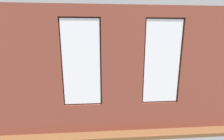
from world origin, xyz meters
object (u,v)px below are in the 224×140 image
Objects in this scene: couch_left at (183,91)px; potted_plant_by_left_couch at (159,82)px; tv_flatscreen at (33,81)px; potted_plant_between_couches at (167,95)px; potted_plant_mid_room_small at (130,80)px; cup_ceramic at (105,85)px; coffee_table at (105,87)px; potted_plant_foreground_right at (58,69)px; couch_by_window at (120,106)px; potted_plant_near_tv at (37,99)px; media_console at (35,96)px; remote_black at (101,85)px.

couch_left is 4.28× the size of potted_plant_by_left_couch.
tv_flatscreen reaches higher than couch_left.
potted_plant_between_couches is 2.06× the size of potted_plant_by_left_couch.
tv_flatscreen is 4.25m from potted_plant_mid_room_small.
tv_flatscreen is at bearing 7.42° from cup_ceramic.
coffee_table is 3.03m from potted_plant_foreground_right.
potted_plant_between_couches reaches higher than couch_by_window.
potted_plant_near_tv is at bearing 33.97° from cup_ceramic.
potted_plant_foreground_right is 5.12m from potted_plant_by_left_couch.
potted_plant_foreground_right is at bearing -38.97° from potted_plant_between_couches.
cup_ceramic is (3.04, -0.49, 0.18)m from couch_left.
tv_flatscreen is 2.20m from potted_plant_foreground_right.
cup_ceramic reaches higher than media_console.
couch_by_window is 2.97m from potted_plant_mid_room_small.
potted_plant_foreground_right is 1.44× the size of potted_plant_between_couches.
couch_by_window is 1.53m from potted_plant_between_couches.
remote_black is 2.82m from potted_plant_foreground_right.
potted_plant_mid_room_small is at bearing -107.05° from couch_by_window.
potted_plant_near_tv is at bearing 26.66° from potted_plant_by_left_couch.
potted_plant_near_tv reaches higher than potted_plant_mid_room_small.
couch_by_window is 3.37m from tv_flatscreen.
potted_plant_foreground_right is (-0.30, -2.18, -0.03)m from tv_flatscreen.
potted_plant_between_couches reaches higher than potted_plant_mid_room_small.
remote_black is 0.32× the size of potted_plant_mid_room_small.
tv_flatscreen is at bearing -88.00° from couch_left.
couch_left is 1.38× the size of coffee_table.
remote_black is at bearing -25.65° from cup_ceramic.
potted_plant_near_tv reaches higher than remote_black.
couch_left reaches higher than remote_black.
tv_flatscreen is 1.03× the size of potted_plant_between_couches.
potted_plant_foreground_right reaches higher than cup_ceramic.
couch_by_window is at bearing 102.86° from coffee_table.
coffee_table is 1.72m from potted_plant_mid_room_small.
potted_plant_mid_room_small is at bearing -136.82° from cup_ceramic.
tv_flatscreen is 5.51m from potted_plant_by_left_couch.
tv_flatscreen is at bearing 144.15° from remote_black.
potted_plant_foreground_right is at bearing -97.92° from tv_flatscreen.
potted_plant_between_couches is at bearing 164.50° from tv_flatscreen.
potted_plant_by_left_couch is at bearing -130.74° from couch_by_window.
media_console is at bearing -87.98° from couch_left.
couch_left is 5.73m from media_console.
coffee_table is at bearing 43.18° from potted_plant_mid_room_small.
potted_plant_near_tv is at bearing 116.80° from tv_flatscreen.
remote_black is (0.57, -1.75, 0.14)m from couch_by_window.
couch_by_window reaches higher than potted_plant_by_left_couch.
potted_plant_near_tv is at bearing -2.53° from potted_plant_between_couches.
couch_by_window is 12.33× the size of remote_black.
potted_plant_near_tv reaches higher than cup_ceramic.
cup_ceramic is at bearing 7.13° from coffee_table.
cup_ceramic is 2.48m from potted_plant_between_couches.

